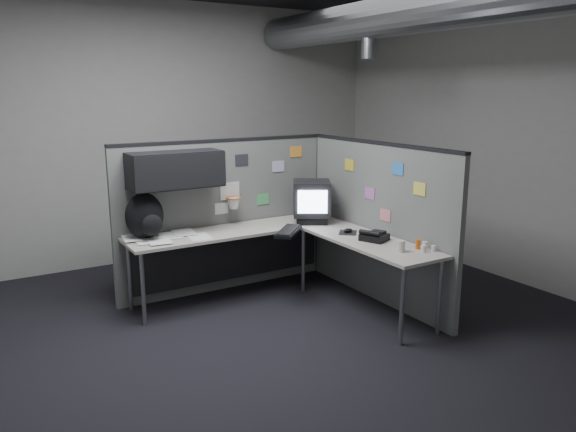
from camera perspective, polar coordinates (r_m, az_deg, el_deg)
room at (r=5.13m, az=6.32°, el=12.26°), size 5.62×5.62×3.22m
partition_back at (r=5.90m, az=-7.59°, el=1.51°), size 2.44×0.42×1.63m
partition_right at (r=5.79m, az=9.01°, el=-0.54°), size 0.07×2.23×1.63m
desk at (r=5.69m, az=-1.62°, el=-2.74°), size 2.31×2.11×0.73m
monitor at (r=6.04m, az=2.42°, el=1.55°), size 0.54×0.54×0.45m
keyboard at (r=5.60m, az=0.04°, el=-1.55°), size 0.46×0.46×0.04m
mouse at (r=5.64m, az=6.11°, el=-1.56°), size 0.27×0.27×0.05m
phone at (r=5.39m, az=8.73°, el=-2.05°), size 0.28×0.29×0.11m
bottles at (r=5.15m, az=13.63°, el=-3.02°), size 0.14×0.17×0.09m
cup at (r=5.06m, az=11.41°, el=-3.02°), size 0.08×0.08×0.10m
papers at (r=5.55m, az=-12.31°, el=-2.11°), size 0.81×0.55×0.02m
backpack at (r=5.51m, az=-14.32°, el=-0.08°), size 0.41×0.39×0.45m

